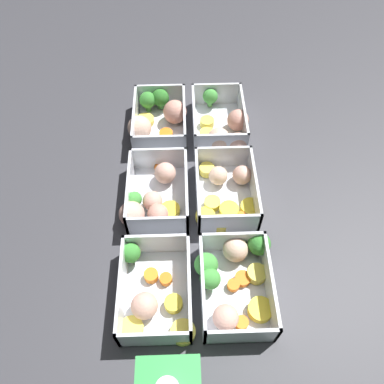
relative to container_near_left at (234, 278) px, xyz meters
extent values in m
plane|color=#38383D|center=(0.17, 0.06, -0.02)|extent=(4.00, 4.00, 0.00)
cube|color=silver|center=(-0.01, 0.00, -0.02)|extent=(0.16, 0.11, 0.00)
cube|color=silver|center=(-0.01, -0.05, 0.01)|extent=(0.16, 0.01, 0.06)
cube|color=silver|center=(-0.01, 0.05, 0.01)|extent=(0.16, 0.01, 0.06)
cube|color=silver|center=(-0.09, 0.00, 0.01)|extent=(0.01, 0.11, 0.06)
cube|color=silver|center=(0.06, 0.00, 0.01)|extent=(0.01, 0.11, 0.06)
cylinder|color=orange|center=(-0.01, 0.00, -0.01)|extent=(0.03, 0.03, 0.01)
cylinder|color=yellow|center=(-0.05, -0.04, -0.01)|extent=(0.06, 0.06, 0.02)
cylinder|color=orange|center=(-0.07, -0.01, -0.01)|extent=(0.03, 0.03, 0.01)
sphere|color=beige|center=(0.05, -0.01, 0.00)|extent=(0.06, 0.06, 0.04)
cylinder|color=#519448|center=(0.00, 0.04, -0.01)|extent=(0.01, 0.01, 0.02)
sphere|color=#42933D|center=(0.00, 0.04, 0.01)|extent=(0.03, 0.03, 0.03)
cylinder|color=orange|center=(0.00, -0.02, -0.01)|extent=(0.03, 0.03, 0.01)
cylinder|color=#49883F|center=(0.06, -0.05, -0.01)|extent=(0.01, 0.01, 0.01)
sphere|color=#388433|center=(0.06, -0.05, 0.01)|extent=(0.04, 0.04, 0.04)
cylinder|color=#DBC647|center=(0.01, -0.04, -0.01)|extent=(0.04, 0.04, 0.02)
cylinder|color=#519448|center=(0.02, 0.04, -0.01)|extent=(0.01, 0.01, 0.01)
sphere|color=#42933D|center=(0.02, 0.04, 0.01)|extent=(0.04, 0.04, 0.04)
sphere|color=#D19E8C|center=(-0.06, 0.02, 0.00)|extent=(0.05, 0.05, 0.04)
cube|color=silver|center=(0.17, 0.00, -0.02)|extent=(0.16, 0.11, 0.00)
cube|color=silver|center=(0.17, -0.05, 0.01)|extent=(0.16, 0.01, 0.06)
cube|color=silver|center=(0.17, 0.05, 0.01)|extent=(0.16, 0.01, 0.06)
cube|color=silver|center=(0.10, 0.00, 0.01)|extent=(0.01, 0.11, 0.06)
cube|color=silver|center=(0.25, 0.00, 0.01)|extent=(0.01, 0.11, 0.06)
sphere|color=beige|center=(0.21, 0.01, 0.00)|extent=(0.05, 0.05, 0.04)
sphere|color=#D19E8C|center=(0.21, -0.04, 0.00)|extent=(0.04, 0.04, 0.04)
cylinder|color=yellow|center=(0.14, 0.00, -0.01)|extent=(0.05, 0.05, 0.02)
cylinder|color=#DBC647|center=(0.23, 0.03, -0.01)|extent=(0.03, 0.03, 0.02)
cylinder|color=#DBC647|center=(0.15, 0.03, -0.01)|extent=(0.04, 0.04, 0.01)
cylinder|color=yellow|center=(0.13, 0.04, -0.01)|extent=(0.04, 0.04, 0.01)
cylinder|color=#DBC647|center=(0.11, 0.01, -0.01)|extent=(0.04, 0.04, 0.02)
cylinder|color=orange|center=(0.12, -0.03, -0.01)|extent=(0.02, 0.02, 0.01)
cylinder|color=yellow|center=(0.14, -0.05, -0.01)|extent=(0.05, 0.05, 0.01)
cube|color=silver|center=(0.36, 0.00, -0.02)|extent=(0.16, 0.11, 0.00)
cube|color=silver|center=(0.36, -0.05, 0.01)|extent=(0.16, 0.01, 0.06)
cube|color=silver|center=(0.36, 0.05, 0.01)|extent=(0.16, 0.01, 0.06)
cube|color=silver|center=(0.29, 0.00, 0.01)|extent=(0.01, 0.11, 0.06)
cube|color=silver|center=(0.44, 0.00, 0.01)|extent=(0.01, 0.11, 0.06)
cylinder|color=#DBC647|center=(0.33, 0.02, -0.01)|extent=(0.05, 0.05, 0.01)
cylinder|color=#519448|center=(0.43, 0.01, -0.01)|extent=(0.01, 0.01, 0.01)
sphere|color=#42933D|center=(0.43, 0.01, 0.01)|extent=(0.03, 0.03, 0.03)
sphere|color=beige|center=(0.30, 0.00, 0.00)|extent=(0.05, 0.05, 0.05)
sphere|color=tan|center=(0.36, -0.04, 0.00)|extent=(0.06, 0.06, 0.05)
sphere|color=#D19E8C|center=(0.29, -0.04, 0.00)|extent=(0.05, 0.05, 0.04)
cylinder|color=#DBC647|center=(0.37, 0.02, -0.01)|extent=(0.04, 0.04, 0.02)
cube|color=silver|center=(-0.01, 0.13, -0.02)|extent=(0.16, 0.11, 0.00)
cube|color=silver|center=(-0.01, 0.07, 0.01)|extent=(0.16, 0.01, 0.06)
cube|color=silver|center=(-0.01, 0.18, 0.01)|extent=(0.16, 0.01, 0.06)
cube|color=silver|center=(-0.09, 0.13, 0.01)|extent=(0.01, 0.11, 0.06)
cube|color=silver|center=(0.06, 0.13, 0.01)|extent=(0.01, 0.11, 0.06)
cylinder|color=#DBC647|center=(-0.07, 0.16, -0.01)|extent=(0.05, 0.05, 0.01)
cylinder|color=orange|center=(0.01, 0.14, -0.01)|extent=(0.03, 0.03, 0.01)
cylinder|color=orange|center=(0.01, 0.11, -0.01)|extent=(0.02, 0.02, 0.01)
cylinder|color=yellow|center=(-0.04, 0.10, -0.01)|extent=(0.04, 0.04, 0.02)
cylinder|color=#DBC647|center=(-0.08, 0.08, -0.01)|extent=(0.05, 0.05, 0.01)
sphere|color=#D19E8C|center=(-0.04, 0.14, 0.00)|extent=(0.06, 0.06, 0.04)
cylinder|color=#49883F|center=(0.05, 0.17, -0.01)|extent=(0.01, 0.01, 0.02)
sphere|color=#388433|center=(0.05, 0.17, 0.01)|extent=(0.03, 0.03, 0.03)
cube|color=silver|center=(0.17, 0.13, -0.02)|extent=(0.16, 0.11, 0.00)
cube|color=silver|center=(0.17, 0.07, 0.01)|extent=(0.16, 0.01, 0.06)
cube|color=silver|center=(0.17, 0.18, 0.01)|extent=(0.16, 0.01, 0.06)
cube|color=silver|center=(0.10, 0.13, 0.01)|extent=(0.01, 0.11, 0.06)
cube|color=silver|center=(0.25, 0.13, 0.01)|extent=(0.01, 0.11, 0.06)
sphere|color=#D19E8C|center=(0.22, 0.11, 0.00)|extent=(0.05, 0.05, 0.04)
cylinder|color=yellow|center=(0.14, 0.10, -0.01)|extent=(0.05, 0.05, 0.01)
sphere|color=#D19E8C|center=(0.16, 0.14, 0.00)|extent=(0.05, 0.05, 0.04)
cylinder|color=orange|center=(0.24, 0.13, -0.01)|extent=(0.03, 0.03, 0.01)
sphere|color=tan|center=(0.13, 0.13, 0.00)|extent=(0.04, 0.04, 0.04)
sphere|color=#D19E8C|center=(0.12, 0.17, 0.00)|extent=(0.07, 0.07, 0.05)
cylinder|color=#519448|center=(0.15, 0.17, -0.01)|extent=(0.01, 0.01, 0.02)
sphere|color=#42933D|center=(0.15, 0.17, 0.01)|extent=(0.03, 0.03, 0.03)
cube|color=silver|center=(0.36, 0.13, -0.02)|extent=(0.16, 0.11, 0.00)
cube|color=silver|center=(0.36, 0.07, 0.01)|extent=(0.16, 0.01, 0.06)
cube|color=silver|center=(0.36, 0.18, 0.01)|extent=(0.16, 0.01, 0.06)
cube|color=silver|center=(0.29, 0.13, 0.01)|extent=(0.01, 0.11, 0.06)
cube|color=silver|center=(0.44, 0.13, 0.01)|extent=(0.01, 0.11, 0.06)
cylinder|color=orange|center=(0.34, 0.11, -0.01)|extent=(0.04, 0.04, 0.01)
cylinder|color=#DBC647|center=(0.38, 0.16, -0.01)|extent=(0.05, 0.05, 0.01)
cylinder|color=#49883F|center=(0.42, 0.15, -0.01)|extent=(0.01, 0.01, 0.02)
sphere|color=#388433|center=(0.42, 0.15, 0.01)|extent=(0.04, 0.04, 0.04)
sphere|color=tan|center=(0.38, 0.09, 0.01)|extent=(0.07, 0.07, 0.05)
cylinder|color=#407A37|center=(0.43, 0.13, -0.01)|extent=(0.01, 0.01, 0.01)
sphere|color=#2D7228|center=(0.43, 0.13, 0.01)|extent=(0.04, 0.04, 0.04)
sphere|color=beige|center=(0.34, 0.17, 0.01)|extent=(0.06, 0.06, 0.05)
camera|label=1|loc=(-0.23, 0.08, 0.57)|focal=35.00mm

